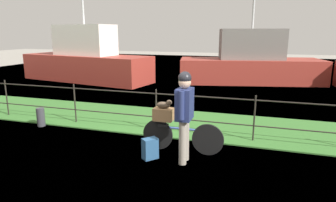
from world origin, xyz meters
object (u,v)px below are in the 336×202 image
object	(u,v)px
wooden_crate	(163,114)
mooring_bollard	(41,117)
terrier_dog	(165,105)
bicycle_main	(181,136)
moored_boat_mid	(86,61)
cyclist_person	(184,109)
moored_boat_far	(250,63)
backpack_on_paving	(150,149)

from	to	relation	value
wooden_crate	mooring_bollard	bearing A→B (deg)	171.38
terrier_dog	bicycle_main	bearing A→B (deg)	0.60
bicycle_main	terrier_dog	bearing A→B (deg)	-179.40
terrier_dog	moored_boat_mid	distance (m)	9.69
mooring_bollard	moored_boat_mid	size ratio (longest dim) A/B	0.07
cyclist_person	moored_boat_mid	world-z (taller)	moored_boat_mid
moored_boat_mid	moored_boat_far	world-z (taller)	moored_boat_mid
terrier_dog	cyclist_person	world-z (taller)	cyclist_person
wooden_crate	moored_boat_mid	distance (m)	9.68
mooring_bollard	backpack_on_paving	bearing A→B (deg)	-16.91
wooden_crate	moored_boat_far	bearing A→B (deg)	82.27
cyclist_person	wooden_crate	bearing A→B (deg)	140.88
wooden_crate	moored_boat_mid	bearing A→B (deg)	131.51
terrier_dog	moored_boat_mid	xyz separation A→B (m)	(-6.44, 7.24, 0.03)
wooden_crate	cyclist_person	size ratio (longest dim) A/B	0.23
cyclist_person	moored_boat_far	bearing A→B (deg)	85.86
wooden_crate	backpack_on_paving	xyz separation A→B (m)	(-0.10, -0.50, -0.55)
cyclist_person	terrier_dog	bearing A→B (deg)	139.55
bicycle_main	wooden_crate	bearing A→B (deg)	-179.40
wooden_crate	terrier_dog	xyz separation A→B (m)	(0.02, 0.00, 0.20)
mooring_bollard	moored_boat_far	size ratio (longest dim) A/B	0.07
bicycle_main	terrier_dog	size ratio (longest dim) A/B	5.21
backpack_on_paving	mooring_bollard	world-z (taller)	mooring_bollard
wooden_crate	moored_boat_mid	size ratio (longest dim) A/B	0.06
mooring_bollard	moored_boat_far	xyz separation A→B (m)	(4.71, 8.60, 0.66)
wooden_crate	terrier_dog	distance (m)	0.20
mooring_bollard	bicycle_main	bearing A→B (deg)	-7.74
mooring_bollard	moored_boat_far	bearing A→B (deg)	61.32
moored_boat_mid	moored_boat_far	size ratio (longest dim) A/B	1.01
mooring_bollard	moored_boat_mid	world-z (taller)	moored_boat_mid
moored_boat_mid	moored_boat_far	distance (m)	7.88
cyclist_person	moored_boat_mid	distance (m)	10.37
bicycle_main	cyclist_person	xyz separation A→B (m)	(0.18, -0.45, 0.67)
backpack_on_paving	moored_boat_far	distance (m)	9.75
backpack_on_paving	moored_boat_far	xyz separation A→B (m)	(1.34, 9.63, 0.70)
bicycle_main	wooden_crate	xyz separation A→B (m)	(-0.37, -0.00, 0.42)
mooring_bollard	wooden_crate	bearing A→B (deg)	-8.62
backpack_on_paving	mooring_bollard	distance (m)	3.52
cyclist_person	mooring_bollard	size ratio (longest dim) A/B	3.58
cyclist_person	backpack_on_paving	size ratio (longest dim) A/B	4.21
bicycle_main	wooden_crate	size ratio (longest dim) A/B	4.25
bicycle_main	moored_boat_far	size ratio (longest dim) A/B	0.24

